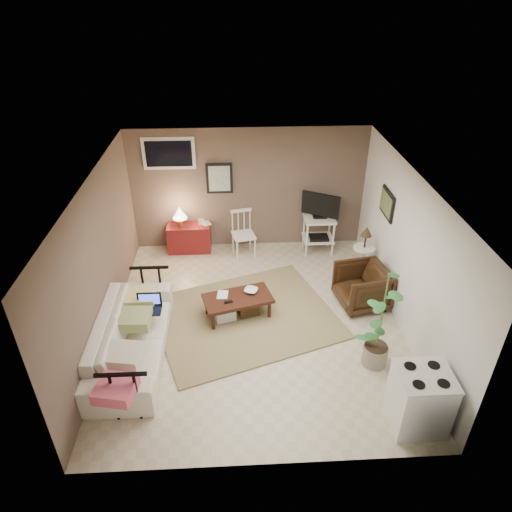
{
  "coord_description": "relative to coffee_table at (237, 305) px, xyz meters",
  "views": [
    {
      "loc": [
        -0.29,
        -5.64,
        4.71
      ],
      "look_at": [
        0.03,
        0.35,
        1.01
      ],
      "focal_mm": 32.0,
      "sensor_mm": 36.0,
      "label": 1
    }
  ],
  "objects": [
    {
      "name": "sofa",
      "position": [
        -1.52,
        -0.79,
        0.23
      ],
      "size": [
        0.68,
        2.33,
        0.91
      ],
      "primitive_type": "imported",
      "rotation": [
        0.0,
        0.0,
        1.57
      ],
      "color": "#F1E5D0",
      "rests_on": "floor"
    },
    {
      "name": "armchair",
      "position": [
        2.05,
        0.22,
        0.16
      ],
      "size": [
        0.83,
        0.87,
        0.78
      ],
      "primitive_type": "imported",
      "rotation": [
        0.0,
        0.0,
        -1.38
      ],
      "color": "black",
      "rests_on": "floor"
    },
    {
      "name": "coffee_table",
      "position": [
        0.0,
        0.0,
        0.0
      ],
      "size": [
        1.17,
        0.82,
        0.4
      ],
      "color": "#37180F",
      "rests_on": "floor"
    },
    {
      "name": "book_table",
      "position": [
        -0.32,
        0.07,
        0.27
      ],
      "size": [
        0.17,
        0.03,
        0.23
      ],
      "primitive_type": "imported",
      "rotation": [
        0.0,
        0.0,
        -0.09
      ],
      "color": "#37180F",
      "rests_on": "coffee_table"
    },
    {
      "name": "sofa_end_rails",
      "position": [
        -1.39,
        -0.79,
        0.17
      ],
      "size": [
        0.63,
        2.33,
        0.78
      ],
      "primitive_type": null,
      "color": "black",
      "rests_on": "floor"
    },
    {
      "name": "red_console",
      "position": [
        -0.92,
        2.14,
        0.11
      ],
      "size": [
        0.84,
        0.37,
        0.97
      ],
      "color": "maroon",
      "rests_on": "floor"
    },
    {
      "name": "book_console",
      "position": [
        -0.63,
        2.16,
        0.44
      ],
      "size": [
        0.15,
        0.08,
        0.21
      ],
      "primitive_type": "imported",
      "rotation": [
        0.0,
        0.0,
        0.41
      ],
      "color": "#37180F",
      "rests_on": "red_console"
    },
    {
      "name": "art_right",
      "position": [
        2.51,
        0.9,
        1.3
      ],
      "size": [
        0.03,
        0.6,
        0.45
      ],
      "primitive_type": "cube",
      "color": "black"
    },
    {
      "name": "stove",
      "position": [
        2.13,
        -2.18,
        0.19
      ],
      "size": [
        0.64,
        0.59,
        0.83
      ],
      "color": "silver",
      "rests_on": "floor"
    },
    {
      "name": "art_back",
      "position": [
        -0.27,
        2.32,
        1.23
      ],
      "size": [
        0.5,
        0.03,
        0.6
      ],
      "primitive_type": "cube",
      "color": "black"
    },
    {
      "name": "rug",
      "position": [
        0.12,
        -0.04,
        -0.21
      ],
      "size": [
        3.32,
        2.98,
        0.03
      ],
      "primitive_type": "cube",
      "rotation": [
        0.0,
        0.0,
        0.34
      ],
      "color": "olive",
      "rests_on": "floor"
    },
    {
      "name": "tv_stand",
      "position": [
        1.63,
        1.95,
        0.43
      ],
      "size": [
        0.67,
        0.48,
        1.24
      ],
      "color": "silver",
      "rests_on": "floor"
    },
    {
      "name": "bowl",
      "position": [
        0.22,
        0.13,
        0.26
      ],
      "size": [
        0.21,
        0.13,
        0.21
      ],
      "primitive_type": "imported",
      "rotation": [
        0.0,
        0.0,
        -0.39
      ],
      "color": "#37180F",
      "rests_on": "coffee_table"
    },
    {
      "name": "potted_plant",
      "position": [
        1.91,
        -1.15,
        0.59
      ],
      "size": [
        0.38,
        0.38,
        1.54
      ],
      "color": "#A49082",
      "rests_on": "floor"
    },
    {
      "name": "window",
      "position": [
        -1.17,
        2.32,
        1.73
      ],
      "size": [
        0.96,
        0.03,
        0.6
      ],
      "primitive_type": "cube",
      "color": "silver"
    },
    {
      "name": "side_table",
      "position": [
        2.27,
        1.02,
        0.41
      ],
      "size": [
        0.39,
        0.39,
        1.03
      ],
      "color": "silver",
      "rests_on": "floor"
    },
    {
      "name": "floor",
      "position": [
        0.28,
        -0.15,
        -0.22
      ],
      "size": [
        5.0,
        5.0,
        0.0
      ],
      "primitive_type": "plane",
      "color": "#C1B293",
      "rests_on": "ground"
    },
    {
      "name": "spindle_chair",
      "position": [
        0.16,
        1.94,
        0.2
      ],
      "size": [
        0.49,
        0.49,
        0.91
      ],
      "color": "silver",
      "rests_on": "floor"
    },
    {
      "name": "sofa_pillows",
      "position": [
        -1.46,
        -1.06,
        0.33
      ],
      "size": [
        0.45,
        2.21,
        0.16
      ],
      "primitive_type": null,
      "color": "beige",
      "rests_on": "sofa"
    },
    {
      "name": "laptop",
      "position": [
        -1.3,
        -0.39,
        0.36
      ],
      "size": [
        0.36,
        0.26,
        0.24
      ],
      "color": "black",
      "rests_on": "sofa"
    }
  ]
}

